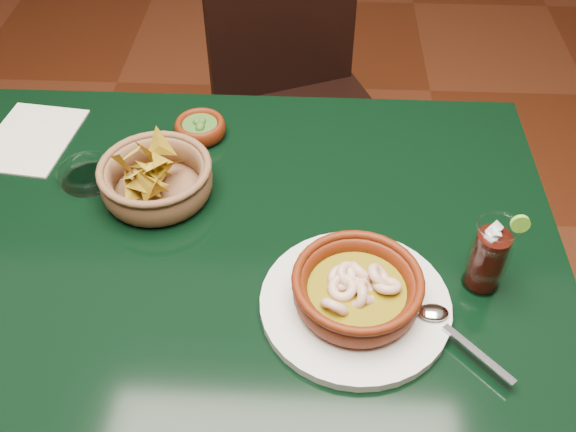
{
  "coord_description": "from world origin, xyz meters",
  "views": [
    {
      "loc": [
        0.17,
        -0.75,
        1.54
      ],
      "look_at": [
        0.14,
        -0.02,
        0.81
      ],
      "focal_mm": 40.0,
      "sensor_mm": 36.0,
      "label": 1
    }
  ],
  "objects_px": {
    "dining_chair": "(298,102)",
    "chip_basket": "(156,179)",
    "cola_drink": "(489,256)",
    "dining_table": "(212,267)",
    "shrimp_plate": "(357,293)"
  },
  "relations": [
    {
      "from": "dining_table",
      "to": "shrimp_plate",
      "type": "distance_m",
      "value": 0.32
    },
    {
      "from": "chip_basket",
      "to": "cola_drink",
      "type": "relative_size",
      "value": 1.56
    },
    {
      "from": "dining_chair",
      "to": "chip_basket",
      "type": "xyz_separation_m",
      "value": [
        -0.23,
        -0.62,
        0.27
      ]
    },
    {
      "from": "shrimp_plate",
      "to": "cola_drink",
      "type": "height_order",
      "value": "cola_drink"
    },
    {
      "from": "dining_table",
      "to": "shrimp_plate",
      "type": "height_order",
      "value": "shrimp_plate"
    },
    {
      "from": "dining_table",
      "to": "cola_drink",
      "type": "xyz_separation_m",
      "value": [
        0.45,
        -0.09,
        0.16
      ]
    },
    {
      "from": "cola_drink",
      "to": "dining_table",
      "type": "bearing_deg",
      "value": 168.09
    },
    {
      "from": "cola_drink",
      "to": "chip_basket",
      "type": "bearing_deg",
      "value": 161.74
    },
    {
      "from": "chip_basket",
      "to": "cola_drink",
      "type": "xyz_separation_m",
      "value": [
        0.55,
        -0.18,
        0.03
      ]
    },
    {
      "from": "dining_chair",
      "to": "cola_drink",
      "type": "distance_m",
      "value": 0.91
    },
    {
      "from": "dining_chair",
      "to": "shrimp_plate",
      "type": "height_order",
      "value": "dining_chair"
    },
    {
      "from": "dining_table",
      "to": "chip_basket",
      "type": "xyz_separation_m",
      "value": [
        -0.1,
        0.09,
        0.14
      ]
    },
    {
      "from": "chip_basket",
      "to": "cola_drink",
      "type": "height_order",
      "value": "cola_drink"
    },
    {
      "from": "dining_chair",
      "to": "chip_basket",
      "type": "relative_size",
      "value": 4.08
    },
    {
      "from": "shrimp_plate",
      "to": "chip_basket",
      "type": "bearing_deg",
      "value": 145.6
    }
  ]
}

